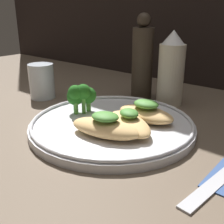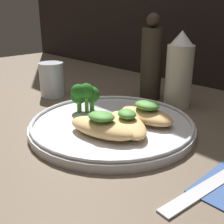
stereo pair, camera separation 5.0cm
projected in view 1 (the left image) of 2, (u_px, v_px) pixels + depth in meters
ground_plane at (112, 132)px, 51.55cm from camera, size 180.00×180.00×1.00cm
plate at (112, 124)px, 51.03cm from camera, size 29.78×29.78×2.00cm
grilled_meat_front at (105, 127)px, 45.00cm from camera, size 12.80×7.61×4.01cm
grilled_meat_middle at (129, 123)px, 47.29cm from camera, size 12.89×10.21×3.70cm
grilled_meat_back at (146, 113)px, 51.33cm from camera, size 11.13×5.75×3.89cm
broccoli_bunch at (80, 95)px, 54.39cm from camera, size 4.78×5.91×5.90cm
sauce_bottle at (171, 70)px, 62.00cm from camera, size 5.76×5.76×16.53cm
pepper_grinder at (142, 61)px, 66.23cm from camera, size 4.95×4.95×19.88cm
drinking_glass at (42, 81)px, 67.85cm from camera, size 6.02×6.02×8.33cm
fork at (224, 175)px, 36.97cm from camera, size 3.81×19.70×0.60cm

